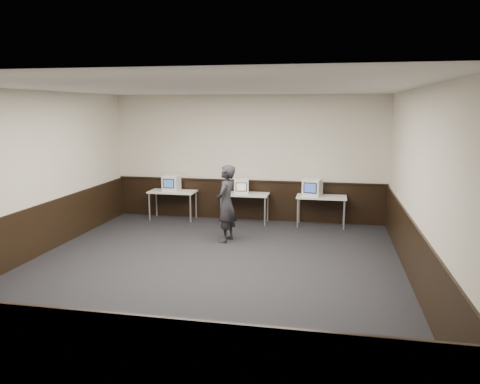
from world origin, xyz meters
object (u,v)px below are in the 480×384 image
desk_left (173,194)px  person (226,204)px  desk_center (245,196)px  emac_left (171,183)px  desk_right (321,199)px  emac_center (241,186)px  emac_right (312,187)px

desk_left → person: (1.81, -1.72, 0.16)m
desk_center → person: (-0.09, -1.72, 0.16)m
emac_left → desk_right: bearing=0.1°
emac_left → emac_center: bearing=-0.9°
desk_right → emac_right: bearing=-172.9°
desk_left → emac_left: (-0.04, 0.03, 0.27)m
desk_right → emac_left: (-3.84, 0.03, 0.27)m
emac_left → emac_right: size_ratio=0.83×
desk_right → emac_left: size_ratio=2.75×
emac_left → desk_center: bearing=-0.4°
desk_center → emac_left: (-1.94, 0.03, 0.27)m
desk_center → emac_right: 1.70m
emac_center → desk_center: bearing=0.4°
emac_center → person: bearing=-100.6°
desk_center → person: bearing=-92.9°
emac_center → emac_right: emac_right is taller
desk_center → desk_right: same height
desk_center → emac_left: emac_left is taller
desk_center → emac_left: bearing=179.1°
emac_center → person: (-0.00, -1.71, -0.09)m
emac_left → person: size_ratio=0.26×
emac_center → emac_right: (1.76, -0.01, 0.03)m
person → desk_center: bearing=-173.8°
desk_right → desk_left: bearing=180.0°
desk_right → emac_center: bearing=-179.5°
desk_center → emac_center: bearing=-169.0°
emac_left → emac_right: (3.61, -0.06, 0.01)m
emac_center → emac_right: bearing=-10.9°
desk_center → emac_right: size_ratio=2.29×
desk_left → emac_left: 0.28m
person → emac_center: bearing=-171.1°
desk_right → emac_left: bearing=179.5°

